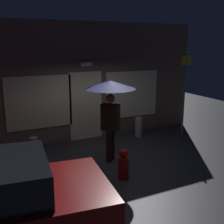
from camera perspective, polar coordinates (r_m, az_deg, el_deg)
name	(u,v)px	position (r m, az deg, el deg)	size (l,w,h in m)	color
ground_plane	(116,162)	(7.66, 0.89, -10.00)	(18.00, 18.00, 0.00)	#2D2D33
building_facade	(84,82)	(9.25, -5.72, 5.98)	(8.11, 0.48, 3.75)	brown
person_with_umbrella	(110,95)	(7.25, -0.34, 3.35)	(1.30, 1.30, 2.16)	black
street_sign_post	(184,90)	(9.80, 14.30, 4.35)	(0.40, 0.07, 2.79)	#595B60
sidewalk_bollard	(139,127)	(9.60, 5.37, -3.03)	(0.23, 0.23, 0.66)	#B2A899
sidewalk_bollard_2	(34,146)	(8.33, -15.48, -6.64)	(0.24, 0.24, 0.52)	#9E998E
fire_hydrant	(123,165)	(6.70, 2.31, -10.51)	(0.26, 0.26, 0.72)	#B21914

